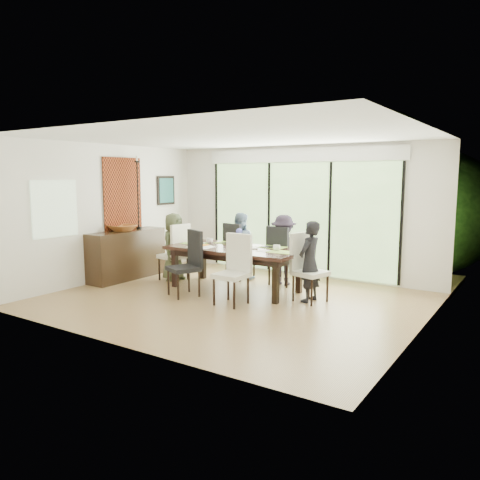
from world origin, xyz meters
The scene contains 62 objects.
floor centered at (0.00, 0.00, -0.01)m, with size 6.00×5.00×0.01m, color brown.
ceiling centered at (0.00, 0.00, 2.71)m, with size 6.00×5.00×0.01m, color white.
wall_back centered at (0.00, 2.51, 1.35)m, with size 6.00×0.02×2.70m, color silver.
wall_front centered at (0.00, -2.51, 1.35)m, with size 6.00×0.02×2.70m, color silver.
wall_left centered at (-3.01, 0.00, 1.35)m, with size 0.02×5.00×2.70m, color silver.
wall_right centered at (3.01, 0.00, 1.35)m, with size 0.02×5.00×2.70m, color beige.
glass_doors centered at (0.00, 2.47, 1.20)m, with size 4.20×0.02×2.30m, color #598C3F.
blinds_header centered at (0.00, 2.46, 2.50)m, with size 4.40×0.06×0.28m, color white.
mullion_a centered at (-2.10, 2.46, 1.20)m, with size 0.05×0.04×2.30m, color black.
mullion_b centered at (-0.70, 2.46, 1.20)m, with size 0.05×0.04×2.30m, color black.
mullion_c centered at (0.70, 2.46, 1.20)m, with size 0.05×0.04×2.30m, color black.
mullion_d centered at (2.10, 2.46, 1.20)m, with size 0.05×0.04×2.30m, color black.
side_window centered at (-2.97, -1.20, 1.50)m, with size 0.02×0.90×1.00m, color #8CAD7F.
deck centered at (0.00, 3.40, -0.05)m, with size 6.00×1.80×0.10m, color #4E3821.
rail_top centered at (0.00, 4.20, 0.55)m, with size 6.00×0.08×0.06m, color brown.
foliage_left centered at (-1.80, 5.20, 1.44)m, with size 3.20×3.20×3.20m, color #14380F.
foliage_mid centered at (0.40, 5.80, 1.80)m, with size 4.00×4.00×4.00m, color #14380F.
foliage_right centered at (2.20, 5.00, 1.26)m, with size 2.80×2.80×2.80m, color #14380F.
foliage_far centered at (-0.60, 6.50, 1.62)m, with size 3.60×3.60×3.60m, color #14380F.
table_top centered at (-0.38, 0.67, 0.75)m, with size 2.51×1.15×0.06m, color black.
table_apron centered at (-0.38, 0.67, 0.66)m, with size 2.30×0.94×0.10m, color black.
table_leg_fl centered at (-1.46, 0.24, 0.36)m, with size 0.09×0.09×0.72m, color black.
table_leg_fr centered at (0.70, 0.24, 0.36)m, with size 0.09×0.09×0.72m, color black.
table_leg_bl centered at (-1.46, 1.10, 0.36)m, with size 0.09×0.09×0.72m, color black.
table_leg_br centered at (0.70, 1.10, 0.36)m, with size 0.09×0.09×0.72m, color black.
chair_left_end centered at (-1.88, 0.67, 0.58)m, with size 0.48×0.48×1.15m, color white, non-canonical shape.
chair_right_end centered at (1.12, 0.67, 0.58)m, with size 0.48×0.48×1.15m, color silver, non-canonical shape.
chair_far_left centered at (-0.83, 1.52, 0.58)m, with size 0.48×0.48×1.15m, color black, non-canonical shape.
chair_far_right centered at (0.17, 1.52, 0.58)m, with size 0.48×0.48×1.15m, color black, non-canonical shape.
chair_near_left centered at (-0.88, -0.20, 0.58)m, with size 0.48×0.48×1.15m, color black, non-canonical shape.
chair_near_right centered at (0.12, -0.20, 0.58)m, with size 0.48×0.48×1.15m, color white, non-canonical shape.
person_left_end centered at (-1.86, 0.67, 0.67)m, with size 0.63×0.40×1.35m, color #475035.
person_right_end centered at (1.10, 0.67, 0.67)m, with size 0.63×0.40×1.35m, color black.
person_far_left centered at (-0.83, 1.50, 0.67)m, with size 0.63×0.40×1.35m, color slate.
person_far_right centered at (0.17, 1.50, 0.67)m, with size 0.63×0.40×1.35m, color black.
placemat_left centered at (-1.33, 0.67, 0.79)m, with size 0.46×0.33×0.01m, color #7AAB3D.
placemat_right centered at (0.57, 0.67, 0.79)m, with size 0.46×0.33×0.01m, color #7FA63B.
placemat_far_l centered at (-0.83, 1.07, 0.79)m, with size 0.46×0.33×0.01m, color #8EB641.
placemat_far_r centered at (0.17, 1.07, 0.79)m, with size 0.46×0.33×0.01m, color #87B741.
placemat_paper centered at (-0.93, 0.37, 0.79)m, with size 0.46×0.33×0.01m, color white.
tablet_far_l centered at (-0.73, 1.02, 0.80)m, with size 0.27×0.19×0.01m, color black.
tablet_far_r centered at (0.12, 1.02, 0.80)m, with size 0.25×0.18×0.01m, color black.
papers centered at (0.32, 0.62, 0.79)m, with size 0.31×0.23×0.00m, color white.
platter_base centered at (-0.93, 0.37, 0.80)m, with size 0.27×0.27×0.03m, color white.
platter_snacks centered at (-0.93, 0.37, 0.82)m, with size 0.21×0.21×0.01m, color orange.
vase centered at (-0.33, 0.72, 0.85)m, with size 0.08×0.08×0.13m, color silver.
hyacinth_stems centered at (-0.33, 0.72, 0.97)m, with size 0.04×0.04×0.17m, color #337226.
hyacinth_blooms centered at (-0.33, 0.72, 1.08)m, with size 0.12×0.12×0.12m, color #5357D0.
laptop centered at (-1.23, 0.57, 0.80)m, with size 0.35×0.22×0.03m, color silver.
cup_a centered at (-1.08, 0.82, 0.83)m, with size 0.13×0.13×0.10m, color white.
cup_b centered at (-0.23, 0.57, 0.83)m, with size 0.10×0.10×0.10m, color white.
cup_c centered at (0.42, 0.77, 0.83)m, with size 0.13×0.13×0.10m, color white.
book centered at (-0.13, 0.72, 0.79)m, with size 0.17×0.23×0.02m, color white.
sideboard centered at (-2.76, 0.27, 0.49)m, with size 0.49×1.74×0.98m, color black.
bowl centered at (-2.76, 0.17, 1.04)m, with size 0.52×0.52×0.13m, color brown.
candlestick_base centered at (-2.76, 0.62, 1.00)m, with size 0.11×0.11×0.04m, color black.
candlestick_shaft centered at (-2.76, 0.62, 1.69)m, with size 0.03×0.03×1.36m, color black.
candlestick_pan centered at (-2.76, 0.62, 2.36)m, with size 0.11×0.11×0.03m, color black.
candle centered at (-2.76, 0.62, 2.43)m, with size 0.04×0.04×0.11m, color silver.
tapestry centered at (-2.97, 0.40, 1.70)m, with size 0.02×1.00×1.50m, color maroon.
art_frame centered at (-2.97, 1.70, 1.75)m, with size 0.03×0.55×0.65m, color black.
art_canvas centered at (-2.95, 1.70, 1.75)m, with size 0.01×0.45×0.55m, color #1A5354.
Camera 1 is at (4.30, -6.31, 2.08)m, focal length 35.00 mm.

